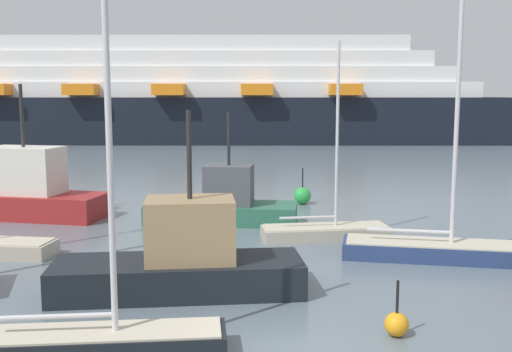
{
  "coord_description": "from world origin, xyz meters",
  "views": [
    {
      "loc": [
        -1.54,
        -10.96,
        4.99
      ],
      "look_at": [
        0.0,
        14.04,
        1.58
      ],
      "focal_mm": 42.36,
      "sensor_mm": 36.0,
      "label": 1
    }
  ],
  "objects_px": {
    "fishing_boat_2": "(21,192)",
    "channel_buoy_0": "(302,196)",
    "fishing_boat_0": "(224,203)",
    "sailboat_3": "(326,230)",
    "channel_buoy_2": "(397,324)",
    "sailboat_2": "(436,247)",
    "sailboat_5": "(95,337)",
    "cruise_ship": "(97,96)",
    "fishing_boat_1": "(182,261)",
    "channel_buoy_1": "(217,254)"
  },
  "relations": [
    {
      "from": "sailboat_2",
      "to": "sailboat_3",
      "type": "xyz_separation_m",
      "value": [
        -2.89,
        2.78,
        -0.06
      ]
    },
    {
      "from": "sailboat_2",
      "to": "channel_buoy_2",
      "type": "relative_size",
      "value": 6.71
    },
    {
      "from": "sailboat_2",
      "to": "fishing_boat_0",
      "type": "relative_size",
      "value": 1.31
    },
    {
      "from": "fishing_boat_0",
      "to": "fishing_boat_2",
      "type": "distance_m",
      "value": 8.42
    },
    {
      "from": "fishing_boat_0",
      "to": "channel_buoy_0",
      "type": "height_order",
      "value": "fishing_boat_0"
    },
    {
      "from": "sailboat_2",
      "to": "fishing_boat_2",
      "type": "xyz_separation_m",
      "value": [
        -14.66,
        7.31,
        0.65
      ]
    },
    {
      "from": "fishing_boat_2",
      "to": "cruise_ship",
      "type": "height_order",
      "value": "cruise_ship"
    },
    {
      "from": "sailboat_3",
      "to": "channel_buoy_0",
      "type": "xyz_separation_m",
      "value": [
        0.1,
        6.65,
        0.08
      ]
    },
    {
      "from": "sailboat_5",
      "to": "channel_buoy_0",
      "type": "xyz_separation_m",
      "value": [
        6.18,
        15.82,
        -0.01
      ]
    },
    {
      "from": "channel_buoy_1",
      "to": "channel_buoy_2",
      "type": "distance_m",
      "value": 6.5
    },
    {
      "from": "fishing_boat_1",
      "to": "channel_buoy_2",
      "type": "height_order",
      "value": "fishing_boat_1"
    },
    {
      "from": "fishing_boat_0",
      "to": "fishing_boat_2",
      "type": "bearing_deg",
      "value": 178.4
    },
    {
      "from": "sailboat_3",
      "to": "cruise_ship",
      "type": "xyz_separation_m",
      "value": [
        -16.58,
        45.22,
        4.48
      ]
    },
    {
      "from": "channel_buoy_0",
      "to": "sailboat_5",
      "type": "bearing_deg",
      "value": -111.33
    },
    {
      "from": "fishing_boat_2",
      "to": "channel_buoy_0",
      "type": "distance_m",
      "value": 12.08
    },
    {
      "from": "sailboat_5",
      "to": "cruise_ship",
      "type": "bearing_deg",
      "value": 98.96
    },
    {
      "from": "fishing_boat_1",
      "to": "channel_buoy_0",
      "type": "bearing_deg",
      "value": 66.37
    },
    {
      "from": "channel_buoy_0",
      "to": "channel_buoy_2",
      "type": "relative_size",
      "value": 1.39
    },
    {
      "from": "sailboat_3",
      "to": "fishing_boat_1",
      "type": "bearing_deg",
      "value": -134.48
    },
    {
      "from": "fishing_boat_2",
      "to": "cruise_ship",
      "type": "bearing_deg",
      "value": 111.74
    },
    {
      "from": "fishing_boat_0",
      "to": "channel_buoy_0",
      "type": "xyz_separation_m",
      "value": [
        3.6,
        3.68,
        -0.35
      ]
    },
    {
      "from": "sailboat_2",
      "to": "cruise_ship",
      "type": "relative_size",
      "value": 0.09
    },
    {
      "from": "fishing_boat_0",
      "to": "channel_buoy_2",
      "type": "bearing_deg",
      "value": -64.18
    },
    {
      "from": "sailboat_2",
      "to": "sailboat_5",
      "type": "bearing_deg",
      "value": -130.19
    },
    {
      "from": "channel_buoy_0",
      "to": "channel_buoy_1",
      "type": "bearing_deg",
      "value": -111.38
    },
    {
      "from": "sailboat_5",
      "to": "fishing_boat_1",
      "type": "relative_size",
      "value": 1.27
    },
    {
      "from": "cruise_ship",
      "to": "channel_buoy_0",
      "type": "bearing_deg",
      "value": -62.69
    },
    {
      "from": "sailboat_3",
      "to": "cruise_ship",
      "type": "bearing_deg",
      "value": 105.83
    },
    {
      "from": "sailboat_3",
      "to": "fishing_boat_1",
      "type": "height_order",
      "value": "sailboat_3"
    },
    {
      "from": "channel_buoy_0",
      "to": "channel_buoy_2",
      "type": "xyz_separation_m",
      "value": [
        -0.14,
        -15.18,
        -0.13
      ]
    },
    {
      "from": "fishing_boat_0",
      "to": "channel_buoy_1",
      "type": "distance_m",
      "value": 6.19
    },
    {
      "from": "fishing_boat_0",
      "to": "channel_buoy_0",
      "type": "bearing_deg",
      "value": 54.7
    },
    {
      "from": "sailboat_5",
      "to": "fishing_boat_2",
      "type": "bearing_deg",
      "value": 110.61
    },
    {
      "from": "sailboat_3",
      "to": "sailboat_5",
      "type": "xyz_separation_m",
      "value": [
        -6.07,
        -9.17,
        0.09
      ]
    },
    {
      "from": "sailboat_5",
      "to": "fishing_boat_1",
      "type": "bearing_deg",
      "value": 66.58
    },
    {
      "from": "fishing_boat_0",
      "to": "sailboat_2",
      "type": "bearing_deg",
      "value": -32.94
    },
    {
      "from": "sailboat_3",
      "to": "fishing_boat_2",
      "type": "bearing_deg",
      "value": 154.66
    },
    {
      "from": "sailboat_3",
      "to": "channel_buoy_1",
      "type": "distance_m",
      "value": 4.93
    },
    {
      "from": "fishing_boat_0",
      "to": "channel_buoy_1",
      "type": "relative_size",
      "value": 3.8
    },
    {
      "from": "channel_buoy_1",
      "to": "fishing_boat_0",
      "type": "bearing_deg",
      "value": 87.62
    },
    {
      "from": "channel_buoy_0",
      "to": "cruise_ship",
      "type": "xyz_separation_m",
      "value": [
        -16.68,
        38.56,
        4.4
      ]
    },
    {
      "from": "sailboat_2",
      "to": "fishing_boat_1",
      "type": "bearing_deg",
      "value": -145.96
    },
    {
      "from": "fishing_boat_2",
      "to": "channel_buoy_1",
      "type": "bearing_deg",
      "value": -28.95
    },
    {
      "from": "fishing_boat_2",
      "to": "channel_buoy_1",
      "type": "xyz_separation_m",
      "value": [
        8.02,
        -7.73,
        -0.65
      ]
    },
    {
      "from": "channel_buoy_2",
      "to": "sailboat_3",
      "type": "bearing_deg",
      "value": 89.78
    },
    {
      "from": "sailboat_3",
      "to": "fishing_boat_0",
      "type": "height_order",
      "value": "sailboat_3"
    },
    {
      "from": "sailboat_5",
      "to": "fishing_boat_1",
      "type": "distance_m",
      "value": 3.99
    },
    {
      "from": "fishing_boat_2",
      "to": "channel_buoy_0",
      "type": "relative_size",
      "value": 4.52
    },
    {
      "from": "sailboat_5",
      "to": "channel_buoy_0",
      "type": "height_order",
      "value": "sailboat_5"
    },
    {
      "from": "sailboat_5",
      "to": "cruise_ship",
      "type": "xyz_separation_m",
      "value": [
        -10.51,
        54.39,
        4.39
      ]
    }
  ]
}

